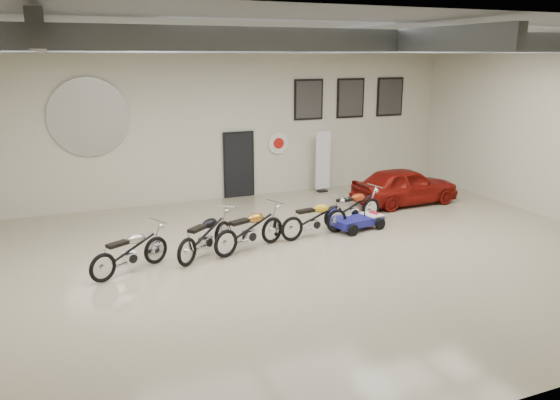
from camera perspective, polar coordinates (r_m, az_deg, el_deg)
name	(u,v)px	position (r m, az deg, el deg)	size (l,w,h in m)	color
floor	(300,258)	(12.66, 2.09, -6.11)	(16.00, 12.00, 0.01)	tan
ceiling	(302,32)	(11.83, 2.32, 17.13)	(16.00, 12.00, 0.01)	slate
back_wall	(222,121)	(17.57, -6.05, 8.16)	(16.00, 0.02, 5.00)	beige
ceiling_beams	(302,45)	(11.82, 2.31, 15.92)	(15.80, 11.80, 0.32)	slate
door	(239,165)	(17.90, -4.34, 3.62)	(0.92, 0.08, 2.10)	black
logo_plaque	(89,117)	(16.81, -19.34, 8.14)	(2.30, 0.06, 1.16)	silver
poster_left	(309,100)	(18.54, 3.00, 10.44)	(1.05, 0.08, 1.35)	black
poster_mid	(350,98)	(19.28, 7.38, 10.51)	(1.05, 0.08, 1.35)	black
poster_right	(390,97)	(20.12, 11.41, 10.52)	(1.05, 0.08, 1.35)	black
oil_sign	(278,143)	(18.26, -0.18, 5.96)	(0.72, 0.10, 0.72)	white
banner_stand	(323,163)	(18.57, 4.50, 3.89)	(0.55, 0.22, 2.01)	white
motorcycle_silver	(130,250)	(12.14, -15.43, -5.09)	(1.93, 0.60, 1.00)	silver
motorcycle_black	(205,235)	(12.75, -7.81, -3.60)	(2.01, 0.62, 1.05)	silver
motorcycle_gold	(250,229)	(13.04, -3.19, -3.00)	(2.06, 0.64, 1.07)	silver
motorcycle_yellow	(315,218)	(14.01, 3.67, -1.85)	(1.96, 0.61, 1.02)	silver
motorcycle_red	(353,206)	(15.17, 7.62, -0.64)	(1.95, 0.61, 1.02)	silver
go_kart	(363,217)	(14.85, 8.62, -1.81)	(1.71, 0.77, 0.62)	navy
vintage_car	(405,186)	(17.50, 12.95, 1.47)	(3.44, 1.39, 1.17)	maroon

